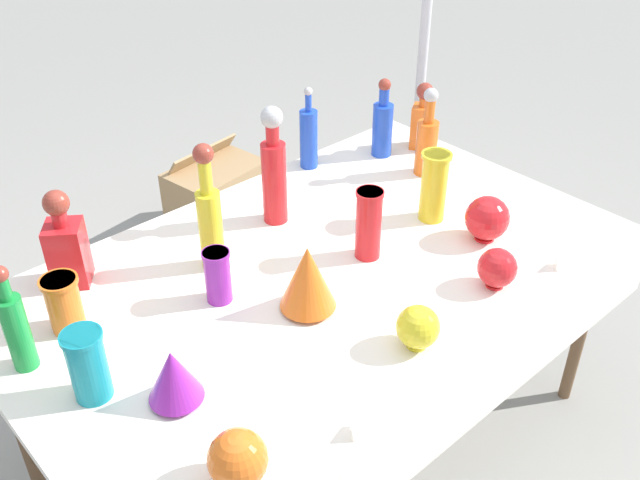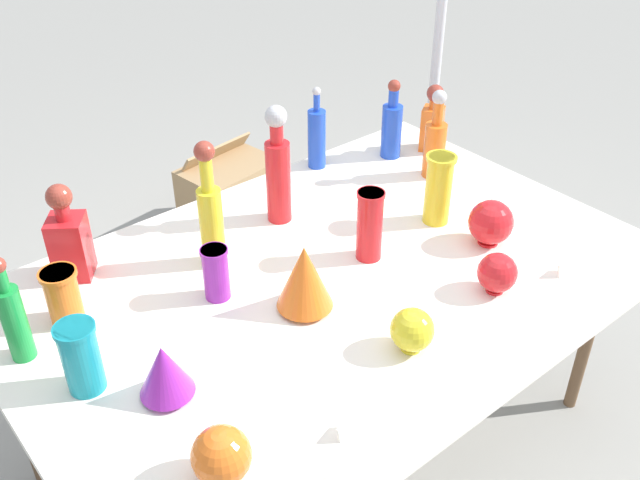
# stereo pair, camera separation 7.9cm
# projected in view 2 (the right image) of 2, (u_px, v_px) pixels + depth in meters

# --- Properties ---
(ground_plane) EXTENTS (40.00, 40.00, 0.00)m
(ground_plane) POSITION_uv_depth(u_px,v_px,m) (320.00, 438.00, 2.56)
(ground_plane) COLOR gray
(display_table) EXTENTS (1.87, 1.16, 0.76)m
(display_table) POSITION_uv_depth(u_px,v_px,m) (326.00, 285.00, 2.14)
(display_table) COLOR white
(display_table) RESTS_ON ground
(tall_bottle_0) EXTENTS (0.07, 0.07, 0.31)m
(tall_bottle_0) POSITION_uv_depth(u_px,v_px,m) (317.00, 137.00, 2.60)
(tall_bottle_0) COLOR blue
(tall_bottle_0) RESTS_ON display_table
(tall_bottle_1) EXTENTS (0.08, 0.08, 0.31)m
(tall_bottle_1) POSITION_uv_depth(u_px,v_px,m) (392.00, 126.00, 2.67)
(tall_bottle_1) COLOR blue
(tall_bottle_1) RESTS_ON display_table
(tall_bottle_2) EXTENTS (0.07, 0.07, 0.40)m
(tall_bottle_2) POSITION_uv_depth(u_px,v_px,m) (210.00, 214.00, 2.06)
(tall_bottle_2) COLOR yellow
(tall_bottle_2) RESTS_ON display_table
(tall_bottle_3) EXTENTS (0.08, 0.08, 0.40)m
(tall_bottle_3) POSITION_uv_depth(u_px,v_px,m) (278.00, 170.00, 2.26)
(tall_bottle_3) COLOR red
(tall_bottle_3) RESTS_ON display_table
(tall_bottle_4) EXTENTS (0.08, 0.08, 0.33)m
(tall_bottle_4) POSITION_uv_depth(u_px,v_px,m) (435.00, 143.00, 2.54)
(tall_bottle_4) COLOR orange
(tall_bottle_4) RESTS_ON display_table
(tall_bottle_5) EXTENTS (0.06, 0.06, 0.31)m
(tall_bottle_5) POSITION_uv_depth(u_px,v_px,m) (13.00, 317.00, 1.75)
(tall_bottle_5) COLOR #198C38
(tall_bottle_5) RESTS_ON display_table
(square_decanter_0) EXTENTS (0.11, 0.11, 0.26)m
(square_decanter_0) POSITION_uv_depth(u_px,v_px,m) (433.00, 121.00, 2.72)
(square_decanter_0) COLOR orange
(square_decanter_0) RESTS_ON display_table
(square_decanter_1) EXTENTS (0.14, 0.14, 0.30)m
(square_decanter_1) POSITION_uv_depth(u_px,v_px,m) (69.00, 238.00, 2.04)
(square_decanter_1) COLOR red
(square_decanter_1) RESTS_ON display_table
(slender_vase_0) EXTENTS (0.08, 0.08, 0.23)m
(slender_vase_0) POSITION_uv_depth(u_px,v_px,m) (370.00, 224.00, 2.11)
(slender_vase_0) COLOR red
(slender_vase_0) RESTS_ON display_table
(slender_vase_1) EXTENTS (0.10, 0.10, 0.16)m
(slender_vase_1) POSITION_uv_depth(u_px,v_px,m) (63.00, 295.00, 1.89)
(slender_vase_1) COLOR orange
(slender_vase_1) RESTS_ON display_table
(slender_vase_2) EXTENTS (0.10, 0.10, 0.19)m
(slender_vase_2) POSITION_uv_depth(u_px,v_px,m) (81.00, 356.00, 1.67)
(slender_vase_2) COLOR teal
(slender_vase_2) RESTS_ON display_table
(slender_vase_3) EXTENTS (0.08, 0.08, 0.16)m
(slender_vase_3) POSITION_uv_depth(u_px,v_px,m) (216.00, 272.00, 1.97)
(slender_vase_3) COLOR purple
(slender_vase_3) RESTS_ON display_table
(slender_vase_4) EXTENTS (0.10, 0.10, 0.24)m
(slender_vase_4) POSITION_uv_depth(u_px,v_px,m) (439.00, 187.00, 2.28)
(slender_vase_4) COLOR yellow
(slender_vase_4) RESTS_ON display_table
(fluted_vase_0) EXTENTS (0.13, 0.13, 0.15)m
(fluted_vase_0) POSITION_uv_depth(u_px,v_px,m) (164.00, 371.00, 1.66)
(fluted_vase_0) COLOR purple
(fluted_vase_0) RESTS_ON display_table
(fluted_vase_1) EXTENTS (0.16, 0.16, 0.20)m
(fluted_vase_1) POSITION_uv_depth(u_px,v_px,m) (304.00, 277.00, 1.92)
(fluted_vase_1) COLOR orange
(fluted_vase_1) RESTS_ON display_table
(round_bowl_0) EXTENTS (0.11, 0.11, 0.12)m
(round_bowl_0) POSITION_uv_depth(u_px,v_px,m) (412.00, 330.00, 1.80)
(round_bowl_0) COLOR yellow
(round_bowl_0) RESTS_ON display_table
(round_bowl_1) EXTENTS (0.13, 0.13, 0.14)m
(round_bowl_1) POSITION_uv_depth(u_px,v_px,m) (221.00, 456.00, 1.47)
(round_bowl_1) COLOR orange
(round_bowl_1) RESTS_ON display_table
(round_bowl_2) EXTENTS (0.11, 0.11, 0.12)m
(round_bowl_2) POSITION_uv_depth(u_px,v_px,m) (497.00, 273.00, 2.01)
(round_bowl_2) COLOR red
(round_bowl_2) RESTS_ON display_table
(round_bowl_3) EXTENTS (0.14, 0.14, 0.15)m
(round_bowl_3) POSITION_uv_depth(u_px,v_px,m) (491.00, 222.00, 2.20)
(round_bowl_3) COLOR red
(round_bowl_3) RESTS_ON display_table
(price_tag_left) EXTENTS (0.06, 0.03, 0.04)m
(price_tag_left) POSITION_uv_depth(u_px,v_px,m) (345.00, 429.00, 1.60)
(price_tag_left) COLOR white
(price_tag_left) RESTS_ON display_table
(price_tag_center) EXTENTS (0.06, 0.02, 0.04)m
(price_tag_center) POSITION_uv_depth(u_px,v_px,m) (564.00, 268.00, 2.10)
(price_tag_center) COLOR white
(price_tag_center) RESTS_ON display_table
(cardboard_box_behind_left) EXTENTS (0.49, 0.38, 0.46)m
(cardboard_box_behind_left) POSITION_uv_depth(u_px,v_px,m) (230.00, 198.00, 3.60)
(cardboard_box_behind_left) COLOR tan
(cardboard_box_behind_left) RESTS_ON ground
(canopy_pole) EXTENTS (0.18, 0.18, 2.39)m
(canopy_pole) POSITION_uv_depth(u_px,v_px,m) (436.00, 62.00, 3.07)
(canopy_pole) COLOR silver
(canopy_pole) RESTS_ON ground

